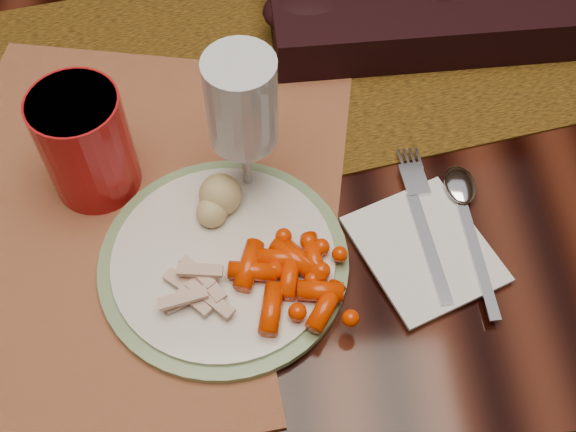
{
  "coord_description": "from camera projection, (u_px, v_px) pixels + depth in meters",
  "views": [
    {
      "loc": [
        -0.02,
        -0.67,
        1.38
      ],
      "look_at": [
        0.01,
        -0.29,
        0.8
      ],
      "focal_mm": 45.0,
      "sensor_mm": 36.0,
      "label": 1
    }
  ],
  "objects": [
    {
      "name": "floor",
      "position": [
        275.0,
        310.0,
        1.52
      ],
      "size": [
        5.0,
        5.0,
        0.0
      ],
      "primitive_type": "plane",
      "color": "black",
      "rests_on": "ground"
    },
    {
      "name": "dining_table",
      "position": [
        272.0,
        212.0,
        1.21
      ],
      "size": [
        1.8,
        1.0,
        0.75
      ],
      "primitive_type": "cube",
      "color": "black",
      "rests_on": "floor"
    },
    {
      "name": "table_runner",
      "position": [
        308.0,
        58.0,
        0.88
      ],
      "size": [
        1.8,
        0.69,
        0.0
      ],
      "primitive_type": "cube",
      "rotation": [
        0.0,
        0.0,
        0.19
      ],
      "color": "#462106",
      "rests_on": "dining_table"
    },
    {
      "name": "placemat_main",
      "position": [
        149.0,
        159.0,
        0.8
      ],
      "size": [
        0.48,
        0.39,
        0.0
      ],
      "primitive_type": "cube",
      "rotation": [
        0.0,
        0.0,
        -0.2
      ],
      "color": "#896A4A",
      "rests_on": "dining_table"
    },
    {
      "name": "placemat_second",
      "position": [
        16.0,
        299.0,
        0.7
      ],
      "size": [
        0.51,
        0.4,
        0.0
      ],
      "primitive_type": "cube",
      "rotation": [
        0.0,
        0.0,
        0.11
      ],
      "color": "brown",
      "rests_on": "dining_table"
    },
    {
      "name": "dinner_plate",
      "position": [
        224.0,
        261.0,
        0.71
      ],
      "size": [
        0.32,
        0.32,
        0.01
      ],
      "primitive_type": "cylinder",
      "rotation": [
        0.0,
        0.0,
        -0.37
      ],
      "color": "silver",
      "rests_on": "placemat_main"
    },
    {
      "name": "baby_carrots",
      "position": [
        279.0,
        288.0,
        0.68
      ],
      "size": [
        0.14,
        0.13,
        0.02
      ],
      "primitive_type": null,
      "rotation": [
        0.0,
        0.0,
        0.31
      ],
      "color": "red",
      "rests_on": "dinner_plate"
    },
    {
      "name": "mashed_potatoes",
      "position": [
        228.0,
        201.0,
        0.72
      ],
      "size": [
        0.09,
        0.08,
        0.04
      ],
      "primitive_type": null,
      "rotation": [
        0.0,
        0.0,
        -0.26
      ],
      "color": "beige",
      "rests_on": "dinner_plate"
    },
    {
      "name": "turkey_shreds",
      "position": [
        198.0,
        289.0,
        0.68
      ],
      "size": [
        0.08,
        0.07,
        0.02
      ],
      "primitive_type": null,
      "rotation": [
        0.0,
        0.0,
        -0.12
      ],
      "color": "#A3988E",
      "rests_on": "dinner_plate"
    },
    {
      "name": "napkin",
      "position": [
        424.0,
        249.0,
        0.73
      ],
      "size": [
        0.16,
        0.17,
        0.0
      ],
      "primitive_type": "cube",
      "rotation": [
        0.0,
        0.0,
        0.38
      ],
      "color": "silver",
      "rests_on": "placemat_main"
    },
    {
      "name": "fork",
      "position": [
        425.0,
        229.0,
        0.74
      ],
      "size": [
        0.04,
        0.17,
        0.0
      ],
      "primitive_type": null,
      "rotation": [
        0.0,
        0.0,
        0.1
      ],
      "color": "#AFAED0",
      "rests_on": "napkin"
    },
    {
      "name": "spoon",
      "position": [
        472.0,
        235.0,
        0.73
      ],
      "size": [
        0.04,
        0.17,
        0.0
      ],
      "primitive_type": null,
      "rotation": [
        0.0,
        0.0,
        0.03
      ],
      "color": "silver",
      "rests_on": "napkin"
    },
    {
      "name": "red_cup",
      "position": [
        86.0,
        144.0,
        0.73
      ],
      "size": [
        0.1,
        0.1,
        0.12
      ],
      "primitive_type": "cylinder",
      "rotation": [
        0.0,
        0.0,
        -0.08
      ],
      "color": "#A61114",
      "rests_on": "placemat_main"
    },
    {
      "name": "wine_glass",
      "position": [
        244.0,
        134.0,
        0.7
      ],
      "size": [
        0.08,
        0.08,
        0.19
      ],
      "primitive_type": null,
      "rotation": [
        0.0,
        0.0,
        -0.25
      ],
      "color": "white",
      "rests_on": "dining_table"
    }
  ]
}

